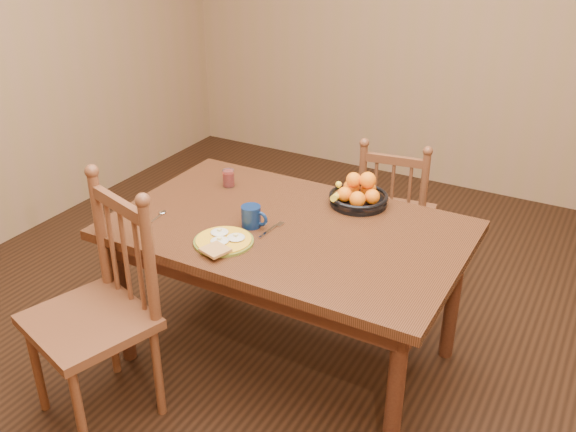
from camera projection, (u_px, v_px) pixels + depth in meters
The scene contains 10 objects.
room at pixel (288, 98), 2.67m from camera, with size 4.52×5.02×2.72m.
dining_table at pixel (288, 242), 2.98m from camera, with size 1.60×1.00×0.75m.
chair_far at pixel (395, 215), 3.71m from camera, with size 0.47×0.45×0.91m.
chair_near at pixel (98, 313), 2.73m from camera, with size 0.60×0.58×1.06m.
breakfast_plate at pixel (223, 241), 2.79m from camera, with size 0.26×0.30×0.04m.
fork at pixel (272, 229), 2.90m from camera, with size 0.03×0.18×0.00m.
spoon at pixel (160, 215), 3.03m from camera, with size 0.04×0.16×0.01m.
coffee_mug at pixel (252, 216), 2.91m from camera, with size 0.13×0.09×0.10m.
juice_glass at pixel (229, 178), 3.31m from camera, with size 0.06×0.06×0.09m.
fruit_bowl at pixel (358, 194), 3.12m from camera, with size 0.29×0.29×0.17m.
Camera 1 is at (1.26, -2.27, 2.13)m, focal length 40.00 mm.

